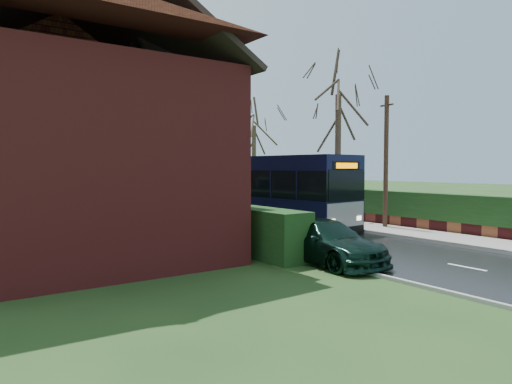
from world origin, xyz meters
TOP-DOWN VIEW (x-y plane):
  - ground at (0.00, 0.00)m, footprint 140.00×140.00m
  - road at (0.00, 10.00)m, footprint 6.00×100.00m
  - pavement at (4.25, 10.00)m, footprint 2.50×100.00m
  - kerb_right at (3.05, 10.00)m, footprint 0.12×100.00m
  - kerb_left at (-3.05, 10.00)m, footprint 0.12×100.00m
  - front_hedge at (-3.90, 5.00)m, footprint 1.20×16.00m
  - picket_fence at (-3.15, 5.00)m, footprint 0.10×16.00m
  - right_wall_hedge at (5.80, 10.00)m, footprint 0.60×50.00m
  - brick_house at (-8.73, 4.78)m, footprint 9.30×14.60m
  - bus at (0.89, 6.08)m, footprint 3.97×11.82m
  - car_silver at (-1.50, 12.00)m, footprint 1.78×3.98m
  - car_green at (-2.90, -2.97)m, footprint 2.03×4.67m
  - car_distant at (-0.46, 37.75)m, footprint 1.98×4.04m
  - bus_stop_sign at (3.20, 6.00)m, footprint 0.18×0.39m
  - telegraph_pole at (4.80, 0.93)m, footprint 0.22×0.82m
  - tree_right_near at (6.00, 5.32)m, footprint 4.69×4.69m
  - tree_right_far at (7.70, 16.19)m, footprint 4.63×4.63m

SIDE VIEW (x-z plane):
  - ground at x=0.00m, z-range 0.00..0.00m
  - road at x=0.00m, z-range 0.00..0.02m
  - kerb_left at x=-3.05m, z-range 0.00..0.10m
  - pavement at x=4.25m, z-range 0.00..0.14m
  - kerb_right at x=3.05m, z-range 0.00..0.14m
  - picket_fence at x=-3.15m, z-range 0.00..0.90m
  - car_distant at x=-0.46m, z-range 0.00..1.27m
  - car_silver at x=-1.50m, z-range 0.00..1.33m
  - car_green at x=-2.90m, z-range 0.00..1.34m
  - front_hedge at x=-3.90m, z-range 0.00..1.60m
  - right_wall_hedge at x=5.80m, z-range 0.12..1.92m
  - bus_stop_sign at x=3.20m, z-range 0.42..3.05m
  - bus at x=0.89m, z-range -0.01..3.51m
  - telegraph_pole at x=4.80m, z-range 0.04..6.42m
  - brick_house at x=-8.73m, z-range -0.77..9.53m
  - tree_right_far at x=7.70m, z-range 2.21..11.15m
  - tree_right_near at x=6.00m, z-range 2.50..12.64m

